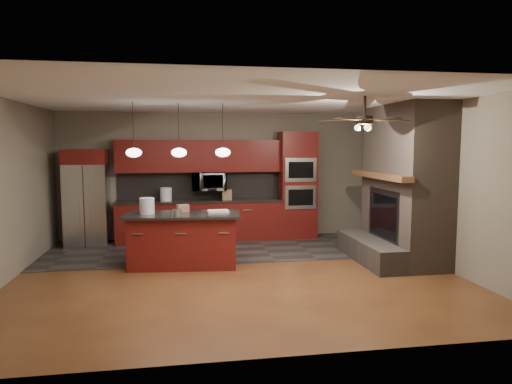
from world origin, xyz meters
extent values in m
plane|color=brown|center=(0.00, 0.00, 0.00)|extent=(7.00, 7.00, 0.00)
cube|color=white|center=(0.00, 0.00, 2.80)|extent=(7.00, 6.00, 0.02)
cube|color=gray|center=(0.00, 3.00, 1.40)|extent=(7.00, 0.02, 2.80)
cube|color=gray|center=(3.50, 0.00, 1.40)|extent=(0.02, 6.00, 2.80)
cube|color=gray|center=(-3.50, 0.00, 1.40)|extent=(0.02, 6.00, 2.80)
cube|color=#363331|center=(0.00, 1.80, 0.01)|extent=(7.00, 2.40, 0.01)
cube|color=brown|center=(3.10, 0.40, 1.40)|extent=(0.80, 2.00, 2.80)
cube|color=#4D463F|center=(2.45, 0.40, 0.20)|extent=(0.50, 2.00, 0.40)
cube|color=#2D2D30|center=(2.72, 0.40, 0.83)|extent=(0.05, 1.20, 0.95)
cube|color=black|center=(2.70, 0.40, 0.83)|extent=(0.02, 1.00, 0.75)
cube|color=brown|center=(2.60, 0.40, 1.55)|extent=(0.22, 2.10, 0.10)
cube|color=maroon|center=(-0.48, 2.70, 0.43)|extent=(3.55, 0.60, 0.86)
cube|color=black|center=(-0.48, 2.70, 0.88)|extent=(3.59, 0.64, 0.04)
cube|color=black|center=(-0.48, 2.98, 1.20)|extent=(3.55, 0.03, 0.60)
cube|color=maroon|center=(-0.48, 2.83, 1.85)|extent=(3.55, 0.35, 0.70)
cube|color=maroon|center=(1.70, 2.70, 1.19)|extent=(0.80, 0.60, 2.38)
cube|color=silver|center=(1.70, 2.40, 0.95)|extent=(0.70, 0.03, 0.52)
cube|color=black|center=(1.70, 2.38, 0.95)|extent=(0.55, 0.02, 0.35)
cube|color=silver|center=(1.70, 2.40, 1.55)|extent=(0.70, 0.03, 0.52)
cube|color=black|center=(1.70, 2.38, 1.55)|extent=(0.55, 0.02, 0.35)
imported|color=silver|center=(-0.27, 2.75, 1.30)|extent=(0.73, 0.41, 0.50)
cube|color=silver|center=(-2.80, 2.62, 0.85)|extent=(0.85, 0.72, 1.70)
cube|color=#2D2D30|center=(-2.80, 2.26, 0.85)|extent=(0.02, 0.02, 1.68)
cube|color=silver|center=(-2.90, 2.25, 0.90)|extent=(0.03, 0.03, 0.85)
cube|color=silver|center=(-2.70, 2.25, 0.90)|extent=(0.03, 0.03, 0.85)
cube|color=maroon|center=(-2.80, 2.62, 1.85)|extent=(0.85, 0.72, 0.30)
cube|color=maroon|center=(-0.85, 0.60, 0.44)|extent=(1.85, 0.91, 0.88)
cube|color=black|center=(-0.85, 0.60, 0.90)|extent=(2.02, 1.07, 0.04)
cylinder|color=silver|center=(-1.46, 0.68, 1.06)|extent=(0.32, 0.32, 0.27)
cylinder|color=#ACADB1|center=(-0.95, 0.37, 0.97)|extent=(0.17, 0.17, 0.11)
cube|color=white|center=(-0.24, 0.67, 0.94)|extent=(0.37, 0.26, 0.04)
cube|color=#90644A|center=(-0.85, 0.83, 0.98)|extent=(0.23, 0.19, 0.12)
cylinder|color=white|center=(-1.20, 2.70, 1.04)|extent=(0.32, 0.32, 0.28)
cube|color=#95774D|center=(0.11, 2.65, 1.01)|extent=(0.21, 0.16, 0.23)
cylinder|color=black|center=(-1.65, 0.70, 2.41)|extent=(0.01, 0.01, 0.78)
ellipsoid|color=white|center=(-1.65, 0.70, 1.96)|extent=(0.26, 0.26, 0.16)
cylinder|color=black|center=(-0.90, 0.70, 2.41)|extent=(0.01, 0.01, 0.78)
ellipsoid|color=white|center=(-0.90, 0.70, 1.96)|extent=(0.26, 0.26, 0.16)
cylinder|color=black|center=(-0.15, 0.70, 2.41)|extent=(0.01, 0.01, 0.78)
ellipsoid|color=white|center=(-0.15, 0.70, 1.96)|extent=(0.26, 0.26, 0.16)
cylinder|color=black|center=(1.80, -0.80, 2.65)|extent=(0.04, 0.04, 0.30)
cylinder|color=black|center=(1.80, -0.80, 2.45)|extent=(0.24, 0.24, 0.12)
cube|color=black|center=(2.18, -0.80, 2.45)|extent=(0.60, 0.12, 0.01)
cube|color=black|center=(1.92, -0.44, 2.45)|extent=(0.30, 0.61, 0.01)
cube|color=black|center=(1.49, -0.58, 2.45)|extent=(0.56, 0.45, 0.01)
cube|color=black|center=(1.49, -1.02, 2.45)|extent=(0.56, 0.45, 0.01)
cube|color=black|center=(1.92, -1.16, 2.45)|extent=(0.30, 0.61, 0.01)
camera|label=1|loc=(-0.87, -7.21, 2.08)|focal=32.00mm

